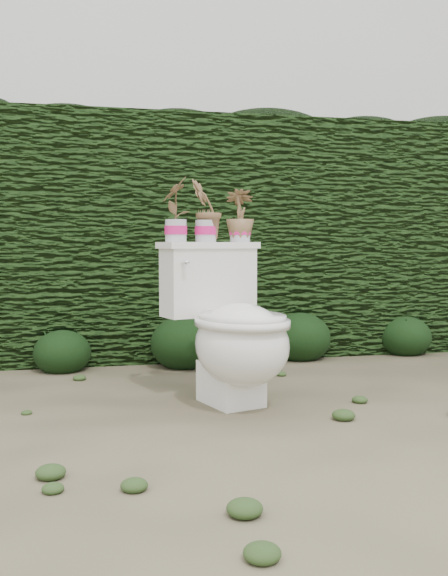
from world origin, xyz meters
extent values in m
plane|color=#7B7254|center=(0.00, 0.00, 0.00)|extent=(60.00, 60.00, 0.00)
cube|color=#244216|center=(0.00, 1.60, 0.80)|extent=(8.00, 1.00, 1.60)
cube|color=silver|center=(0.60, 6.00, 2.00)|extent=(8.00, 3.50, 4.00)
cube|color=white|center=(0.07, 0.02, 0.10)|extent=(0.30, 0.35, 0.20)
ellipsoid|color=white|center=(0.10, -0.07, 0.30)|extent=(0.54, 0.61, 0.39)
cube|color=white|center=(0.00, 0.24, 0.57)|extent=(0.50, 0.30, 0.34)
cube|color=white|center=(0.00, 0.24, 0.76)|extent=(0.53, 0.33, 0.03)
cylinder|color=silver|center=(-0.15, 0.09, 0.68)|extent=(0.03, 0.06, 0.02)
sphere|color=silver|center=(-0.14, 0.06, 0.68)|extent=(0.03, 0.03, 0.03)
imported|color=#267C2C|center=(-0.17, 0.18, 0.93)|extent=(0.16, 0.19, 0.30)
imported|color=#267C2C|center=(-0.01, 0.23, 0.93)|extent=(0.21, 0.19, 0.30)
imported|color=#267C2C|center=(0.18, 0.29, 0.90)|extent=(0.15, 0.15, 0.26)
ellipsoid|color=black|center=(-0.74, 1.03, 0.14)|extent=(0.35, 0.35, 0.28)
ellipsoid|color=black|center=(0.01, 1.00, 0.17)|extent=(0.44, 0.44, 0.35)
ellipsoid|color=black|center=(0.79, 1.10, 0.17)|extent=(0.42, 0.42, 0.34)
ellipsoid|color=black|center=(1.58, 1.12, 0.15)|extent=(0.37, 0.37, 0.29)
camera|label=1|loc=(-0.64, -2.93, 0.77)|focal=40.00mm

